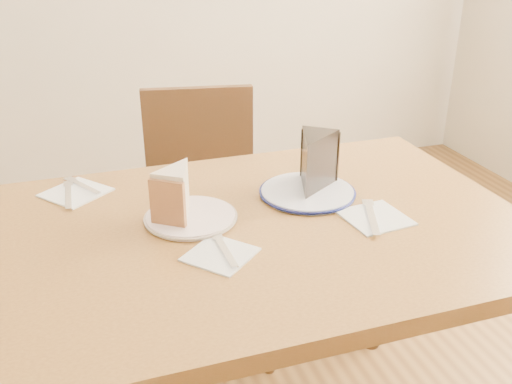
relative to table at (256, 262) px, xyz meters
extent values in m
cube|color=#593918|center=(0.00, 0.00, 0.08)|extent=(1.20, 0.80, 0.04)
cylinder|color=black|center=(-0.54, 0.34, -0.30)|extent=(0.06, 0.06, 0.71)
cylinder|color=black|center=(0.54, 0.34, -0.30)|extent=(0.06, 0.06, 0.71)
cube|color=#311C0E|center=(0.01, 0.54, -0.19)|extent=(0.50, 0.50, 0.04)
cylinder|color=#311C0E|center=(0.22, 0.69, -0.43)|extent=(0.04, 0.04, 0.44)
cylinder|color=#311C0E|center=(-0.14, 0.75, -0.43)|extent=(0.04, 0.04, 0.44)
cylinder|color=#311C0E|center=(0.16, 0.33, -0.43)|extent=(0.04, 0.04, 0.44)
cylinder|color=#311C0E|center=(-0.20, 0.39, -0.43)|extent=(0.04, 0.04, 0.44)
cube|color=#311C0E|center=(0.04, 0.73, 0.02)|extent=(0.36, 0.09, 0.39)
cylinder|color=white|center=(-0.13, 0.06, 0.10)|extent=(0.20, 0.20, 0.01)
cylinder|color=white|center=(0.17, 0.10, 0.10)|extent=(0.22, 0.22, 0.01)
cube|color=white|center=(-0.11, -0.10, 0.10)|extent=(0.17, 0.17, 0.00)
cube|color=white|center=(0.26, -0.06, 0.10)|extent=(0.15, 0.15, 0.00)
cube|color=white|center=(-0.37, 0.29, 0.10)|extent=(0.19, 0.19, 0.00)
cube|color=silver|center=(-0.10, -0.10, 0.10)|extent=(0.02, 0.14, 0.00)
cube|color=silver|center=(0.25, -0.06, 0.10)|extent=(0.08, 0.16, 0.00)
cube|color=silver|center=(-0.35, 0.31, 0.10)|extent=(0.08, 0.13, 0.00)
cube|color=silver|center=(-0.39, 0.27, 0.10)|extent=(0.02, 0.16, 0.00)
camera|label=1|loc=(-0.35, -1.05, 0.69)|focal=40.00mm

